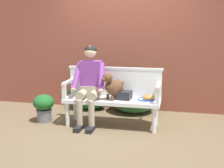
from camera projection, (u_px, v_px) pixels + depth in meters
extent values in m
plane|color=brown|center=(112.00, 125.00, 4.82)|extent=(40.00, 40.00, 0.00)
cube|color=brown|center=(125.00, 47.00, 5.73)|extent=(8.00, 0.30, 2.48)
ellipsoid|color=#337538|center=(133.00, 98.00, 5.53)|extent=(0.90, 0.76, 0.55)
ellipsoid|color=#1E5B23|center=(89.00, 93.00, 5.72)|extent=(0.84, 0.51, 0.66)
cube|color=white|center=(112.00, 100.00, 4.74)|extent=(1.60, 0.51, 0.06)
cylinder|color=white|center=(68.00, 115.00, 4.75)|extent=(0.07, 0.07, 0.41)
cylinder|color=white|center=(154.00, 120.00, 4.45)|extent=(0.07, 0.07, 0.41)
cylinder|color=white|center=(75.00, 108.00, 5.12)|extent=(0.07, 0.07, 0.41)
cylinder|color=white|center=(156.00, 113.00, 4.82)|extent=(0.07, 0.07, 0.41)
cube|color=white|center=(115.00, 83.00, 4.90)|extent=(1.60, 0.05, 0.46)
cube|color=white|center=(115.00, 68.00, 4.85)|extent=(1.64, 0.06, 0.04)
cube|color=white|center=(64.00, 92.00, 4.66)|extent=(0.06, 0.06, 0.24)
cube|color=white|center=(69.00, 82.00, 4.84)|extent=(0.06, 0.51, 0.04)
cube|color=white|center=(157.00, 97.00, 4.34)|extent=(0.06, 0.06, 0.24)
cube|color=white|center=(159.00, 85.00, 4.52)|extent=(0.06, 0.51, 0.04)
cube|color=black|center=(78.00, 128.00, 4.58)|extent=(0.10, 0.24, 0.07)
cylinder|color=tan|center=(80.00, 113.00, 4.61)|extent=(0.10, 0.10, 0.42)
cylinder|color=tan|center=(82.00, 94.00, 4.71)|extent=(0.15, 0.32, 0.15)
cube|color=black|center=(90.00, 129.00, 4.54)|extent=(0.10, 0.24, 0.07)
cylinder|color=tan|center=(91.00, 113.00, 4.56)|extent=(0.10, 0.10, 0.42)
cylinder|color=tan|center=(94.00, 95.00, 4.67)|extent=(0.15, 0.32, 0.15)
cube|color=tan|center=(91.00, 91.00, 4.84)|extent=(0.32, 0.24, 0.20)
cube|color=#843D93|center=(91.00, 76.00, 4.81)|extent=(0.34, 0.22, 0.52)
cylinder|color=#843D93|center=(77.00, 75.00, 4.73)|extent=(0.14, 0.33, 0.45)
sphere|color=beige|center=(74.00, 89.00, 4.66)|extent=(0.09, 0.09, 0.09)
cylinder|color=#843D93|center=(101.00, 76.00, 4.64)|extent=(0.14, 0.33, 0.45)
sphere|color=beige|center=(101.00, 90.00, 4.56)|extent=(0.09, 0.09, 0.09)
sphere|color=beige|center=(90.00, 52.00, 4.71)|extent=(0.20, 0.20, 0.20)
ellipsoid|color=black|center=(91.00, 50.00, 4.71)|extent=(0.21, 0.21, 0.14)
cylinder|color=brown|center=(108.00, 97.00, 4.68)|extent=(0.05, 0.05, 0.09)
cylinder|color=brown|center=(112.00, 98.00, 4.59)|extent=(0.05, 0.05, 0.09)
cylinder|color=brown|center=(117.00, 95.00, 4.80)|extent=(0.05, 0.05, 0.09)
cylinder|color=brown|center=(121.00, 96.00, 4.71)|extent=(0.05, 0.05, 0.09)
ellipsoid|color=brown|center=(115.00, 88.00, 4.67)|extent=(0.37, 0.39, 0.26)
sphere|color=brown|center=(109.00, 87.00, 4.59)|extent=(0.15, 0.15, 0.15)
sphere|color=brown|center=(108.00, 78.00, 4.54)|extent=(0.16, 0.16, 0.16)
ellipsoid|color=brown|center=(104.00, 79.00, 4.50)|extent=(0.11, 0.12, 0.06)
ellipsoid|color=brown|center=(106.00, 78.00, 4.61)|extent=(0.06, 0.06, 0.12)
ellipsoid|color=brown|center=(111.00, 79.00, 4.50)|extent=(0.06, 0.06, 0.12)
sphere|color=brown|center=(122.00, 83.00, 4.75)|extent=(0.08, 0.08, 0.08)
torus|color=blue|center=(146.00, 99.00, 4.67)|extent=(0.32, 0.32, 0.02)
cylinder|color=silver|center=(146.00, 100.00, 4.67)|extent=(0.25, 0.25, 0.00)
cube|color=blue|center=(148.00, 97.00, 4.82)|extent=(0.04, 0.07, 0.02)
cylinder|color=black|center=(150.00, 95.00, 4.95)|extent=(0.05, 0.22, 0.03)
ellipsoid|color=#9E6B2D|center=(149.00, 97.00, 4.64)|extent=(0.28, 0.27, 0.09)
cube|color=#232328|center=(123.00, 95.00, 4.69)|extent=(0.30, 0.23, 0.14)
cylinder|color=slate|center=(44.00, 116.00, 5.02)|extent=(0.25, 0.25, 0.21)
torus|color=slate|center=(44.00, 110.00, 5.00)|extent=(0.28, 0.28, 0.02)
ellipsoid|color=#1E5B23|center=(44.00, 102.00, 4.98)|extent=(0.37, 0.37, 0.28)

